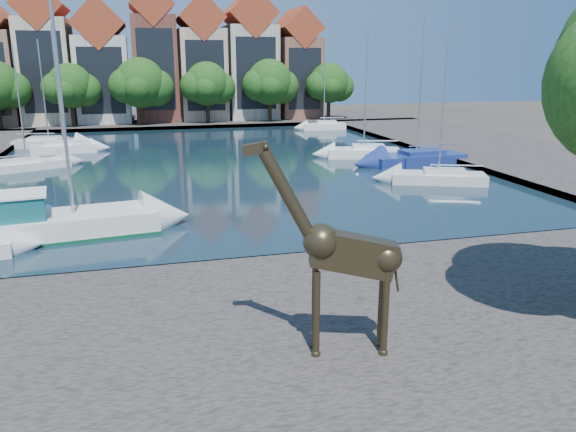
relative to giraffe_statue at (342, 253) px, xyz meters
The scene contains 25 objects.
ground 8.93m from the giraffe_statue, 78.82° to the left, with size 160.00×160.00×0.00m, color #38332B.
water_basin 32.34m from the giraffe_statue, 87.14° to the left, with size 38.00×50.00×0.08m, color black.
near_quay 3.66m from the giraffe_statue, 35.06° to the left, with size 50.00×14.00×0.50m, color #4D4643.
far_quay 64.22m from the giraffe_statue, 88.57° to the left, with size 60.00×16.00×0.50m, color #4D4643.
right_quay 41.83m from the giraffe_statue, 50.37° to the left, with size 14.00×52.00×0.50m, color #4D4643.
townhouse_west_mid 66.12m from the giraffe_statue, 103.50° to the left, with size 5.94×9.18×16.79m.
townhouse_west_inner 64.85m from the giraffe_statue, 97.90° to the left, with size 6.43×9.18×15.15m.
townhouse_center 64.36m from the giraffe_statue, 92.14° to the left, with size 5.44×9.18×16.93m.
townhouse_east_inner 64.37m from the giraffe_statue, 86.78° to the left, with size 5.94×9.18×15.79m.
townhouse_east_mid 65.08m from the giraffe_statue, 81.04° to the left, with size 6.43×9.18×16.65m.
townhouse_east_end 66.34m from the giraffe_statue, 75.48° to the left, with size 5.44×9.18×14.43m.
far_tree_west 59.92m from the giraffe_statue, 101.85° to the left, with size 6.76×5.20×7.36m.
far_tree_mid_west 58.81m from the giraffe_statue, 94.18° to the left, with size 7.80×6.00×8.00m.
far_tree_mid_east 58.77m from the giraffe_statue, 86.38° to the left, with size 7.02×5.40×7.52m.
far_tree_east 59.81m from the giraffe_statue, 78.70° to the left, with size 7.54×5.80×7.84m.
far_tree_far_east 61.87m from the giraffe_statue, 71.42° to the left, with size 6.76×5.20×7.36m.
giraffe_statue is the anchor object (origin of this frame).
motorsailer 17.46m from the giraffe_statue, 124.20° to the left, with size 10.36×4.24×11.25m.
sailboat_left_c 35.77m from the giraffe_statue, 112.06° to the left, with size 6.37×4.46×9.18m.
sailboat_left_d 42.56m from the giraffe_statue, 105.83° to the left, with size 5.76×2.59×10.91m.
sailboat_left_e 47.06m from the giraffe_statue, 106.57° to the left, with size 6.60×3.05×9.96m.
sailboat_right_a 25.41m from the giraffe_statue, 54.69° to the left, with size 6.61×4.38×10.56m.
sailboat_right_b 32.39m from the giraffe_statue, 59.04° to the left, with size 8.05×3.43×12.14m.
sailboat_right_c 34.46m from the giraffe_statue, 66.67° to the left, with size 6.51×3.72×10.52m.
sailboat_right_d 54.15m from the giraffe_statue, 72.12° to the left, with size 5.28×2.35×8.36m.
Camera 1 is at (-6.50, -21.16, 8.20)m, focal length 35.00 mm.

